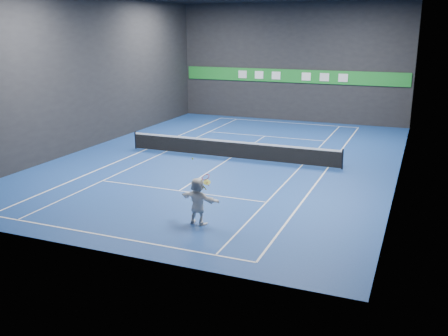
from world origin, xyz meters
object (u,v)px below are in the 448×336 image
at_px(player, 198,201).
at_px(tennis_racket, 206,179).
at_px(tennis_net, 231,149).
at_px(tennis_ball, 193,159).

xyz_separation_m(player, tennis_racket, (0.31, 0.05, 0.86)).
xyz_separation_m(tennis_net, tennis_racket, (2.77, -9.60, 1.23)).
relative_size(player, tennis_net, 0.14).
bearing_deg(tennis_ball, tennis_racket, -8.54).
relative_size(player, tennis_ball, 28.41).
relative_size(tennis_net, tennis_racket, 19.48).
height_order(player, tennis_ball, tennis_ball).
bearing_deg(tennis_ball, tennis_net, 103.06).
height_order(player, tennis_net, player).
height_order(tennis_ball, tennis_net, tennis_ball).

